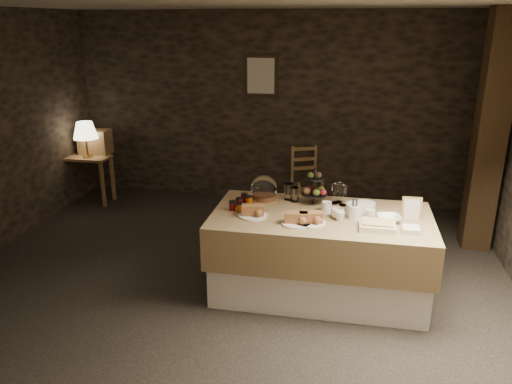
% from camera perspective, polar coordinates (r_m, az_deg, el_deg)
% --- Properties ---
extents(ground_plane, '(5.50, 5.00, 0.01)m').
position_cam_1_polar(ground_plane, '(5.06, -2.93, -9.98)').
color(ground_plane, black).
rests_on(ground_plane, ground).
extents(room_shell, '(5.52, 5.02, 2.60)m').
position_cam_1_polar(room_shell, '(4.52, -3.26, 7.63)').
color(room_shell, black).
rests_on(room_shell, ground).
extents(buffet_table, '(1.98, 1.05, 0.78)m').
position_cam_1_polar(buffet_table, '(4.69, 7.33, -6.39)').
color(buffet_table, white).
rests_on(buffet_table, ground_plane).
extents(console_table, '(0.62, 0.36, 0.67)m').
position_cam_1_polar(console_table, '(7.37, -18.69, 2.89)').
color(console_table, olive).
rests_on(console_table, ground_plane).
extents(table_lamp, '(0.33, 0.33, 0.50)m').
position_cam_1_polar(table_lamp, '(7.18, -18.95, 6.64)').
color(table_lamp, tan).
rests_on(table_lamp, console_table).
extents(wine_rack, '(0.42, 0.26, 0.34)m').
position_cam_1_polar(wine_rack, '(7.42, -17.92, 5.49)').
color(wine_rack, olive).
rests_on(wine_rack, console_table).
extents(chair, '(0.50, 0.49, 0.64)m').
position_cam_1_polar(chair, '(6.92, 5.87, 1.34)').
color(chair, olive).
rests_on(chair, ground_plane).
extents(timber_column, '(0.30, 0.30, 2.60)m').
position_cam_1_polar(timber_column, '(5.92, 25.15, 5.98)').
color(timber_column, black).
rests_on(timber_column, ground_plane).
extents(framed_picture, '(0.45, 0.04, 0.55)m').
position_cam_1_polar(framed_picture, '(6.91, 0.58, 13.15)').
color(framed_picture, '#2C2218').
rests_on(framed_picture, room_shell).
extents(plate_stack_a, '(0.19, 0.19, 0.10)m').
position_cam_1_polar(plate_stack_a, '(4.61, 11.43, -1.90)').
color(plate_stack_a, white).
rests_on(plate_stack_a, buffet_table).
extents(plate_stack_b, '(0.20, 0.20, 0.08)m').
position_cam_1_polar(plate_stack_b, '(4.69, 12.26, -1.70)').
color(plate_stack_b, white).
rests_on(plate_stack_b, buffet_table).
extents(cutlery_holder, '(0.10, 0.10, 0.12)m').
position_cam_1_polar(cutlery_holder, '(4.50, 11.16, -2.29)').
color(cutlery_holder, white).
rests_on(cutlery_holder, buffet_table).
extents(cup_a, '(0.12, 0.12, 0.09)m').
position_cam_1_polar(cup_a, '(4.49, 9.29, -2.40)').
color(cup_a, white).
rests_on(cup_a, buffet_table).
extents(cup_b, '(0.12, 0.12, 0.09)m').
position_cam_1_polar(cup_b, '(4.44, 9.55, -2.70)').
color(cup_b, white).
rests_on(cup_b, buffet_table).
extents(mug_c, '(0.09, 0.09, 0.09)m').
position_cam_1_polar(mug_c, '(4.62, 8.07, -1.68)').
color(mug_c, white).
rests_on(mug_c, buffet_table).
extents(mug_d, '(0.08, 0.08, 0.09)m').
position_cam_1_polar(mug_d, '(4.52, 12.89, -2.50)').
color(mug_d, white).
rests_on(mug_d, buffet_table).
extents(bowl, '(0.24, 0.24, 0.05)m').
position_cam_1_polar(bowl, '(4.52, 14.97, -2.94)').
color(bowl, white).
rests_on(bowl, buffet_table).
extents(cake_dome, '(0.26, 0.26, 0.26)m').
position_cam_1_polar(cake_dome, '(4.85, 0.91, 0.23)').
color(cake_dome, olive).
rests_on(cake_dome, buffet_table).
extents(fruit_stand, '(0.25, 0.25, 0.35)m').
position_cam_1_polar(fruit_stand, '(4.79, 6.76, 0.24)').
color(fruit_stand, black).
rests_on(fruit_stand, buffet_table).
extents(bread_platter_left, '(0.26, 0.26, 0.11)m').
position_cam_1_polar(bread_platter_left, '(4.47, -0.36, -2.31)').
color(bread_platter_left, white).
rests_on(bread_platter_left, buffet_table).
extents(bread_platter_center, '(0.26, 0.26, 0.11)m').
position_cam_1_polar(bread_platter_center, '(4.32, 4.60, -3.15)').
color(bread_platter_center, white).
rests_on(bread_platter_center, buffet_table).
extents(bread_platter_right, '(0.26, 0.26, 0.11)m').
position_cam_1_polar(bread_platter_right, '(4.34, 6.27, -3.09)').
color(bread_platter_right, white).
rests_on(bread_platter_right, buffet_table).
extents(jam_jars, '(0.18, 0.32, 0.07)m').
position_cam_1_polar(jam_jars, '(4.70, -1.71, -1.29)').
color(jam_jars, '#600A0E').
rests_on(jam_jars, buffet_table).
extents(tart_dish, '(0.30, 0.22, 0.07)m').
position_cam_1_polar(tart_dish, '(4.33, 13.71, -3.72)').
color(tart_dish, white).
rests_on(tart_dish, buffet_table).
extents(square_dish, '(0.14, 0.14, 0.04)m').
position_cam_1_polar(square_dish, '(4.34, 17.27, -4.12)').
color(square_dish, white).
rests_on(square_dish, buffet_table).
extents(menu_frame, '(0.17, 0.07, 0.22)m').
position_cam_1_polar(menu_frame, '(4.61, 17.38, -1.90)').
color(menu_frame, olive).
rests_on(menu_frame, buffet_table).
extents(storage_jar_a, '(0.10, 0.10, 0.16)m').
position_cam_1_polar(storage_jar_a, '(4.90, 3.81, 0.07)').
color(storage_jar_a, white).
rests_on(storage_jar_a, buffet_table).
extents(storage_jar_b, '(0.09, 0.09, 0.14)m').
position_cam_1_polar(storage_jar_b, '(4.85, 4.42, -0.27)').
color(storage_jar_b, white).
rests_on(storage_jar_b, buffet_table).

